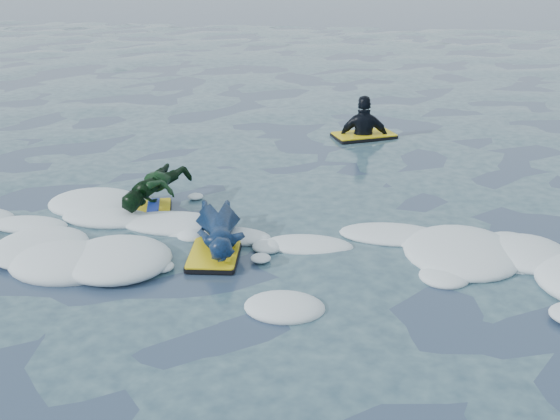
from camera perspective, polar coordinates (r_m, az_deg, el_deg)
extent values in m
plane|color=#1C2C44|center=(7.23, -11.90, -6.42)|extent=(120.00, 120.00, 0.00)
cube|color=black|center=(7.83, -5.29, -3.45)|extent=(0.64, 1.04, 0.05)
cube|color=yellow|center=(7.82, -5.30, -3.23)|extent=(0.61, 1.02, 0.02)
imported|color=navy|center=(7.98, -4.92, -1.52)|extent=(0.92, 1.58, 0.36)
cube|color=black|center=(9.06, -10.29, -0.16)|extent=(0.65, 0.91, 0.04)
cube|color=yellow|center=(9.05, -10.30, 0.00)|extent=(0.63, 0.89, 0.01)
cube|color=#1731AE|center=(9.05, -10.30, 0.06)|extent=(0.35, 0.79, 0.00)
imported|color=black|center=(9.16, -9.99, 1.62)|extent=(0.90, 1.35, 0.47)
cube|color=black|center=(12.37, 6.83, 5.99)|extent=(1.21, 1.00, 0.05)
cube|color=yellow|center=(12.36, 6.84, 6.15)|extent=(1.18, 0.97, 0.02)
imported|color=black|center=(12.39, 6.81, 5.60)|extent=(0.97, 0.49, 1.60)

